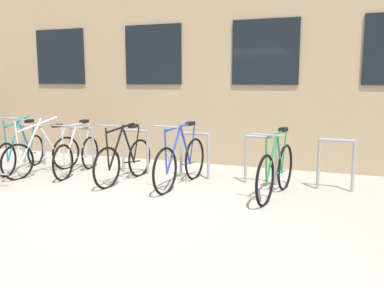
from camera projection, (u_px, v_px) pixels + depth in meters
The scene contains 9 objects.
ground_plane at pixel (134, 207), 5.70m from camera, with size 42.00×42.00×0.00m, color #9E998E.
storefront_building at pixel (242, 43), 11.10m from camera, with size 28.00×6.22×5.51m.
bike_rack at pixel (164, 149), 7.52m from camera, with size 6.58×0.05×0.84m.
bicycle_blue at pixel (181, 162), 6.80m from camera, with size 0.44×1.84×1.08m.
bicycle_green at pixel (276, 171), 6.16m from camera, with size 0.44×1.74×1.04m.
bicycle_teal at pixel (22, 151), 7.98m from camera, with size 0.53×1.67×1.11m.
bicycle_silver at pixel (77, 154), 7.67m from camera, with size 0.44×1.64×1.02m.
bicycle_black at pixel (124, 160), 7.08m from camera, with size 0.44×1.66×1.06m.
bicycle_white at pixel (43, 154), 7.67m from camera, with size 0.55×1.70×1.11m.
Camera 1 is at (2.67, -4.87, 1.76)m, focal length 38.18 mm.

